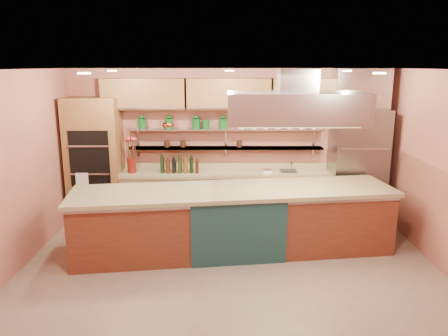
{
  "coord_description": "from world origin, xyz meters",
  "views": [
    {
      "loc": [
        -0.08,
        -5.63,
        2.86
      ],
      "look_at": [
        -0.08,
        1.0,
        1.29
      ],
      "focal_mm": 35.0,
      "sensor_mm": 36.0,
      "label": 1
    }
  ],
  "objects_px": {
    "refrigerator": "(357,166)",
    "green_canister": "(206,124)",
    "island": "(234,220)",
    "kitchen_scale": "(268,170)",
    "copper_kettle": "(167,125)",
    "flower_vase": "(132,165)"
  },
  "relations": [
    {
      "from": "refrigerator",
      "to": "green_canister",
      "type": "bearing_deg",
      "value": 175.25
    },
    {
      "from": "island",
      "to": "kitchen_scale",
      "type": "bearing_deg",
      "value": 57.08
    },
    {
      "from": "kitchen_scale",
      "to": "refrigerator",
      "type": "bearing_deg",
      "value": -10.05
    },
    {
      "from": "island",
      "to": "refrigerator",
      "type": "bearing_deg",
      "value": 23.14
    },
    {
      "from": "copper_kettle",
      "to": "green_canister",
      "type": "distance_m",
      "value": 0.73
    },
    {
      "from": "refrigerator",
      "to": "green_canister",
      "type": "relative_size",
      "value": 13.18
    },
    {
      "from": "island",
      "to": "copper_kettle",
      "type": "distance_m",
      "value": 2.37
    },
    {
      "from": "kitchen_scale",
      "to": "green_canister",
      "type": "xyz_separation_m",
      "value": [
        -1.13,
        0.22,
        0.82
      ]
    },
    {
      "from": "island",
      "to": "copper_kettle",
      "type": "height_order",
      "value": "copper_kettle"
    },
    {
      "from": "refrigerator",
      "to": "kitchen_scale",
      "type": "relative_size",
      "value": 13.57
    },
    {
      "from": "refrigerator",
      "to": "flower_vase",
      "type": "xyz_separation_m",
      "value": [
        -4.13,
        0.01,
        0.02
      ]
    },
    {
      "from": "refrigerator",
      "to": "flower_vase",
      "type": "relative_size",
      "value": 7.46
    },
    {
      "from": "island",
      "to": "kitchen_scale",
      "type": "height_order",
      "value": "kitchen_scale"
    },
    {
      "from": "copper_kettle",
      "to": "island",
      "type": "bearing_deg",
      "value": -52.61
    },
    {
      "from": "kitchen_scale",
      "to": "green_canister",
      "type": "bearing_deg",
      "value": 159.29
    },
    {
      "from": "island",
      "to": "green_canister",
      "type": "relative_size",
      "value": 30.3
    },
    {
      "from": "refrigerator",
      "to": "copper_kettle",
      "type": "xyz_separation_m",
      "value": [
        -3.49,
        0.23,
        0.73
      ]
    },
    {
      "from": "refrigerator",
      "to": "copper_kettle",
      "type": "bearing_deg",
      "value": 176.23
    },
    {
      "from": "refrigerator",
      "to": "copper_kettle",
      "type": "height_order",
      "value": "refrigerator"
    },
    {
      "from": "refrigerator",
      "to": "kitchen_scale",
      "type": "xyz_separation_m",
      "value": [
        -1.63,
        0.01,
        -0.08
      ]
    },
    {
      "from": "island",
      "to": "green_canister",
      "type": "distance_m",
      "value": 2.1
    },
    {
      "from": "flower_vase",
      "to": "kitchen_scale",
      "type": "height_order",
      "value": "flower_vase"
    }
  ]
}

